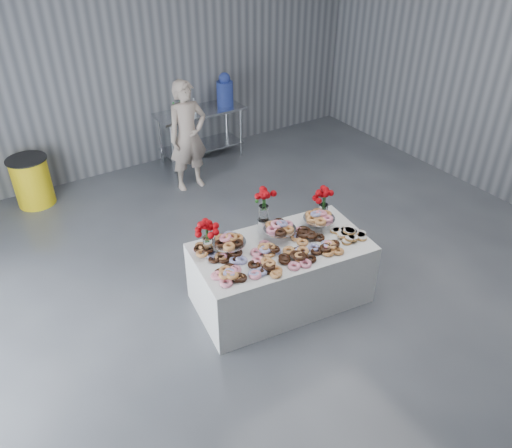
# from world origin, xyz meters

# --- Properties ---
(ground) EXTENTS (9.00, 9.00, 0.00)m
(ground) POSITION_xyz_m (0.00, 0.00, 0.00)
(ground) COLOR #3D4045
(ground) RESTS_ON ground
(room_walls) EXTENTS (8.04, 9.04, 4.02)m
(room_walls) POSITION_xyz_m (-0.27, 0.07, 2.64)
(room_walls) COLOR slate
(room_walls) RESTS_ON ground
(display_table) EXTENTS (2.01, 1.24, 0.75)m
(display_table) POSITION_xyz_m (-0.18, 0.35, 0.38)
(display_table) COLOR white
(display_table) RESTS_ON ground
(prep_table) EXTENTS (1.50, 0.60, 0.90)m
(prep_table) POSITION_xyz_m (0.76, 4.10, 0.62)
(prep_table) COLOR silver
(prep_table) RESTS_ON ground
(donut_mounds) EXTENTS (1.89, 1.03, 0.09)m
(donut_mounds) POSITION_xyz_m (-0.18, 0.30, 0.80)
(donut_mounds) COLOR #CF884B
(donut_mounds) RESTS_ON display_table
(cake_stand_left) EXTENTS (0.36, 0.36, 0.17)m
(cake_stand_left) POSITION_xyz_m (-0.70, 0.57, 0.89)
(cake_stand_left) COLOR silver
(cake_stand_left) RESTS_ON display_table
(cake_stand_mid) EXTENTS (0.36, 0.36, 0.17)m
(cake_stand_mid) POSITION_xyz_m (-0.11, 0.49, 0.89)
(cake_stand_mid) COLOR silver
(cake_stand_mid) RESTS_ON display_table
(cake_stand_right) EXTENTS (0.36, 0.36, 0.17)m
(cake_stand_right) POSITION_xyz_m (0.39, 0.42, 0.89)
(cake_stand_right) COLOR silver
(cake_stand_right) RESTS_ON display_table
(danish_pile) EXTENTS (0.48, 0.48, 0.11)m
(danish_pile) POSITION_xyz_m (0.55, 0.10, 0.81)
(danish_pile) COLOR silver
(danish_pile) RESTS_ON display_table
(bouquet_left) EXTENTS (0.26, 0.26, 0.42)m
(bouquet_left) POSITION_xyz_m (-0.89, 0.69, 1.05)
(bouquet_left) COLOR white
(bouquet_left) RESTS_ON display_table
(bouquet_right) EXTENTS (0.26, 0.26, 0.42)m
(bouquet_right) POSITION_xyz_m (0.55, 0.55, 1.05)
(bouquet_right) COLOR white
(bouquet_right) RESTS_ON display_table
(bouquet_center) EXTENTS (0.26, 0.26, 0.57)m
(bouquet_center) POSITION_xyz_m (-0.18, 0.70, 1.13)
(bouquet_center) COLOR silver
(bouquet_center) RESTS_ON display_table
(water_jug) EXTENTS (0.28, 0.28, 0.55)m
(water_jug) POSITION_xyz_m (1.26, 4.10, 1.15)
(water_jug) COLOR blue
(water_jug) RESTS_ON prep_table
(drink_bottles) EXTENTS (0.54, 0.08, 0.27)m
(drink_bottles) POSITION_xyz_m (0.44, 4.00, 1.04)
(drink_bottles) COLOR #268C33
(drink_bottles) RESTS_ON prep_table
(person) EXTENTS (0.63, 0.42, 1.71)m
(person) POSITION_xyz_m (0.17, 3.32, 0.86)
(person) COLOR #CC8C93
(person) RESTS_ON ground
(trash_barrel) EXTENTS (0.58, 0.58, 0.74)m
(trash_barrel) POSITION_xyz_m (-2.06, 4.10, 0.37)
(trash_barrel) COLOR yellow
(trash_barrel) RESTS_ON ground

